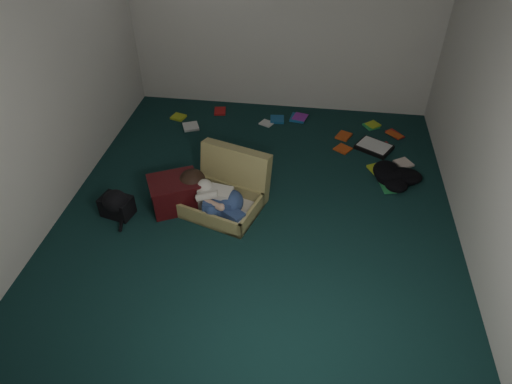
# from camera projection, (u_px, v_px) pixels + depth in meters

# --- Properties ---
(floor) EXTENTS (4.50, 4.50, 0.00)m
(floor) POSITION_uv_depth(u_px,v_px,m) (258.00, 209.00, 4.77)
(floor) COLOR #0F2D2B
(floor) RESTS_ON ground
(wall_back) EXTENTS (4.50, 0.00, 4.50)m
(wall_back) POSITION_uv_depth(u_px,v_px,m) (283.00, 12.00, 5.67)
(wall_back) COLOR silver
(wall_back) RESTS_ON ground
(wall_front) EXTENTS (4.50, 0.00, 4.50)m
(wall_front) POSITION_uv_depth(u_px,v_px,m) (195.00, 311.00, 2.22)
(wall_front) COLOR silver
(wall_front) RESTS_ON ground
(wall_left) EXTENTS (0.00, 4.50, 4.50)m
(wall_left) POSITION_uv_depth(u_px,v_px,m) (42.00, 82.00, 4.16)
(wall_left) COLOR silver
(wall_left) RESTS_ON ground
(wall_right) EXTENTS (0.00, 4.50, 4.50)m
(wall_right) POSITION_uv_depth(u_px,v_px,m) (500.00, 112.00, 3.73)
(wall_right) COLOR silver
(wall_right) RESTS_ON ground
(suitcase) EXTENTS (0.96, 0.94, 0.56)m
(suitcase) POSITION_uv_depth(u_px,v_px,m) (226.00, 190.00, 4.74)
(suitcase) COLOR tan
(suitcase) RESTS_ON floor
(person) EXTENTS (0.77, 0.58, 0.35)m
(person) POSITION_uv_depth(u_px,v_px,m) (213.00, 196.00, 4.60)
(person) COLOR beige
(person) RESTS_ON suitcase
(maroon_bin) EXTENTS (0.62, 0.57, 0.34)m
(maroon_bin) POSITION_uv_depth(u_px,v_px,m) (175.00, 193.00, 4.70)
(maroon_bin) COLOR #3F0C0F
(maroon_bin) RESTS_ON floor
(backpack) EXTENTS (0.45, 0.39, 0.23)m
(backpack) POSITION_uv_depth(u_px,v_px,m) (117.00, 205.00, 4.63)
(backpack) COLOR black
(backpack) RESTS_ON floor
(clothing_pile) EXTENTS (0.54, 0.46, 0.16)m
(clothing_pile) POSITION_uv_depth(u_px,v_px,m) (400.00, 177.00, 5.07)
(clothing_pile) COLOR black
(clothing_pile) RESTS_ON floor
(paper_tray) EXTENTS (0.50, 0.47, 0.06)m
(paper_tray) POSITION_uv_depth(u_px,v_px,m) (374.00, 147.00, 5.62)
(paper_tray) COLOR black
(paper_tray) RESTS_ON floor
(book_scatter) EXTENTS (3.12, 1.63, 0.02)m
(book_scatter) POSITION_uv_depth(u_px,v_px,m) (313.00, 136.00, 5.84)
(book_scatter) COLOR #ADC422
(book_scatter) RESTS_ON floor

